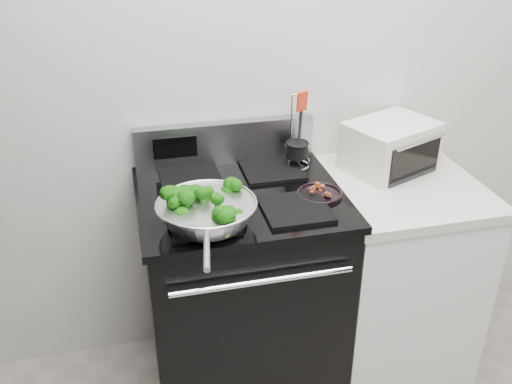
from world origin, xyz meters
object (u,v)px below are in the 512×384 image
object	(u,v)px
utensil_holder	(297,154)
gas_range	(242,290)
skillet	(207,211)
toaster_oven	(390,146)
bacon_plate	(319,192)

from	to	relation	value
utensil_holder	gas_range	bearing A→B (deg)	-171.60
skillet	toaster_oven	xyz separation A→B (m)	(0.84, 0.33, 0.02)
gas_range	utensil_holder	world-z (taller)	utensil_holder
gas_range	skillet	xyz separation A→B (m)	(-0.16, -0.19, 0.52)
skillet	toaster_oven	distance (m)	0.91
utensil_holder	toaster_oven	distance (m)	0.40
skillet	utensil_holder	xyz separation A→B (m)	(0.44, 0.38, 0.01)
gas_range	skillet	world-z (taller)	gas_range
skillet	gas_range	bearing A→B (deg)	59.62
utensil_holder	bacon_plate	bearing A→B (deg)	-112.50
gas_range	bacon_plate	world-z (taller)	gas_range
bacon_plate	gas_range	bearing A→B (deg)	164.12
bacon_plate	utensil_holder	size ratio (longest dim) A/B	0.52
skillet	toaster_oven	world-z (taller)	toaster_oven
gas_range	toaster_oven	bearing A→B (deg)	11.42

